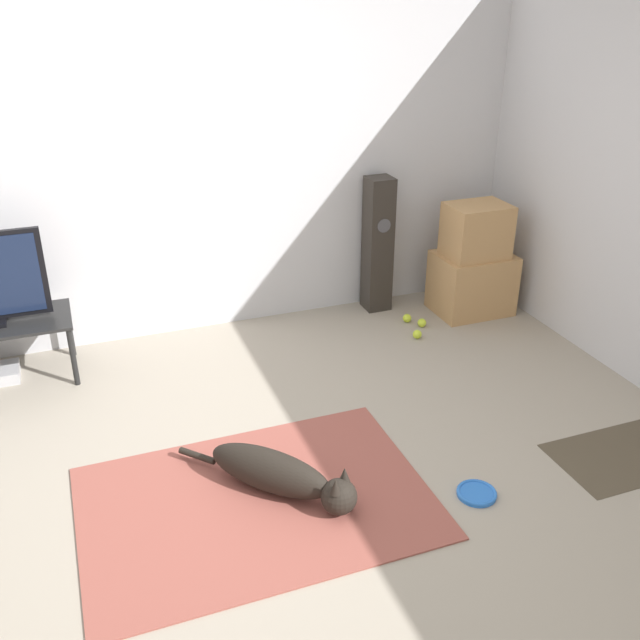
# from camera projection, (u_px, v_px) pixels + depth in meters

# --- Properties ---
(ground_plane) EXTENTS (12.00, 12.00, 0.00)m
(ground_plane) POSITION_uv_depth(u_px,v_px,m) (268.00, 497.00, 3.65)
(ground_plane) COLOR #9E9384
(wall_back) EXTENTS (8.00, 0.06, 2.55)m
(wall_back) POSITION_uv_depth(u_px,v_px,m) (173.00, 160.00, 4.86)
(wall_back) COLOR silver
(wall_back) RESTS_ON ground_plane
(area_rug) EXTENTS (1.75, 1.22, 0.01)m
(area_rug) POSITION_uv_depth(u_px,v_px,m) (256.00, 502.00, 3.61)
(area_rug) COLOR #934C42
(area_rug) RESTS_ON ground_plane
(dog) EXTENTS (0.76, 0.82, 0.24)m
(dog) POSITION_uv_depth(u_px,v_px,m) (281.00, 474.00, 3.62)
(dog) COLOR black
(dog) RESTS_ON area_rug
(frisbee) EXTENTS (0.21, 0.21, 0.03)m
(frisbee) POSITION_uv_depth(u_px,v_px,m) (477.00, 493.00, 3.66)
(frisbee) COLOR blue
(frisbee) RESTS_ON ground_plane
(cardboard_box_lower) EXTENTS (0.58, 0.44, 0.47)m
(cardboard_box_lower) POSITION_uv_depth(u_px,v_px,m) (472.00, 283.00, 5.59)
(cardboard_box_lower) COLOR tan
(cardboard_box_lower) RESTS_ON ground_plane
(cardboard_box_upper) EXTENTS (0.45, 0.35, 0.40)m
(cardboard_box_upper) POSITION_uv_depth(u_px,v_px,m) (477.00, 231.00, 5.37)
(cardboard_box_upper) COLOR tan
(cardboard_box_upper) RESTS_ON cardboard_box_lower
(floor_speaker) EXTENTS (0.19, 0.20, 1.06)m
(floor_speaker) POSITION_uv_depth(u_px,v_px,m) (378.00, 245.00, 5.52)
(floor_speaker) COLOR #2D2823
(floor_speaker) RESTS_ON ground_plane
(tennis_ball_by_boxes) EXTENTS (0.07, 0.07, 0.07)m
(tennis_ball_by_boxes) POSITION_uv_depth(u_px,v_px,m) (417.00, 334.00, 5.24)
(tennis_ball_by_boxes) COLOR #C6E033
(tennis_ball_by_boxes) RESTS_ON ground_plane
(tennis_ball_near_speaker) EXTENTS (0.07, 0.07, 0.07)m
(tennis_ball_near_speaker) POSITION_uv_depth(u_px,v_px,m) (407.00, 318.00, 5.48)
(tennis_ball_near_speaker) COLOR #C6E033
(tennis_ball_near_speaker) RESTS_ON ground_plane
(tennis_ball_loose_on_carpet) EXTENTS (0.07, 0.07, 0.07)m
(tennis_ball_loose_on_carpet) POSITION_uv_depth(u_px,v_px,m) (422.00, 323.00, 5.41)
(tennis_ball_loose_on_carpet) COLOR #C6E033
(tennis_ball_loose_on_carpet) RESTS_ON ground_plane
(door_mat) EXTENTS (0.78, 0.51, 0.01)m
(door_mat) POSITION_uv_depth(u_px,v_px,m) (623.00, 456.00, 3.96)
(door_mat) COLOR #4C4233
(door_mat) RESTS_ON ground_plane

